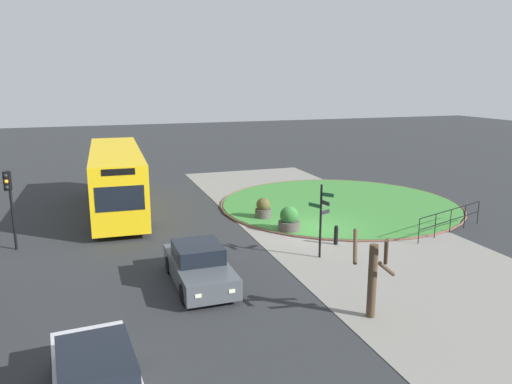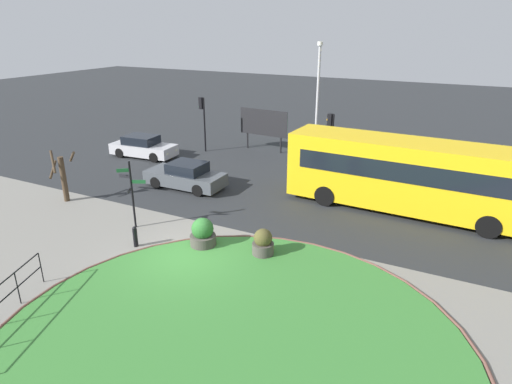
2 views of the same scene
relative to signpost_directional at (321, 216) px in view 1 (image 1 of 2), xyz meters
The scene contains 14 objects.
ground 4.11m from the signpost_directional, 19.09° to the right, with size 120.00×120.00×0.00m, color #282B2D.
sidewalk_paving 4.78m from the signpost_directional, 37.82° to the right, with size 32.00×8.98×0.02m, color gray.
grass_island 9.10m from the signpost_directional, 32.88° to the right, with size 13.32×13.32×0.10m, color #387A33.
grass_kerb_ring 9.10m from the signpost_directional, 32.88° to the right, with size 13.63×13.63×0.11m, color brown.
signpost_directional is the anchor object (origin of this frame).
bollard_foreground 2.23m from the signpost_directional, 47.64° to the right, with size 0.18×0.18×0.88m.
railing_grass_edge 7.30m from the signpost_directional, 82.10° to the right, with size 1.71×4.76×1.15m.
bus_yellow 12.45m from the signpost_directional, 35.37° to the left, with size 11.26×2.94×3.37m.
car_near_lane 11.23m from the signpost_directional, 128.45° to the left, with size 4.46×2.07×1.42m.
car_far_lane 5.38m from the signpost_directional, 100.63° to the left, with size 4.36×1.89×1.41m.
traffic_light_far 12.75m from the signpost_directional, 67.36° to the left, with size 0.49×0.30×3.39m.
planter_near_signpost 3.82m from the signpost_directional, ahead, with size 1.03×1.03×1.23m.
planter_kerbside 6.20m from the signpost_directional, ahead, with size 0.83×0.83×1.12m.
street_tree_bare 5.24m from the signpost_directional, behind, with size 1.46×1.46×2.61m.
Camera 1 is at (-20.66, 9.80, 7.04)m, focal length 34.95 mm.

